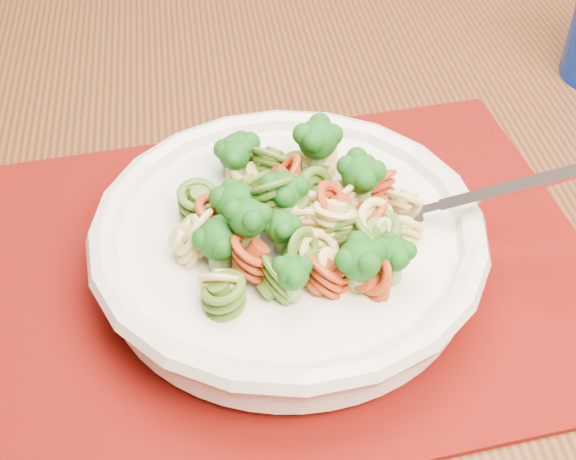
{
  "coord_description": "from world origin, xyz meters",
  "views": [
    {
      "loc": [
        -0.33,
        -0.11,
        1.1
      ],
      "look_at": [
        -0.3,
        0.27,
        0.74
      ],
      "focal_mm": 50.0,
      "sensor_mm": 36.0,
      "label": 1
    }
  ],
  "objects": [
    {
      "name": "pasta_bowl",
      "position": [
        -0.3,
        0.27,
        0.73
      ],
      "size": [
        0.26,
        0.26,
        0.05
      ],
      "color": "silver",
      "rests_on": "placemat"
    },
    {
      "name": "dining_table",
      "position": [
        -0.24,
        0.4,
        0.6
      ],
      "size": [
        1.42,
        0.96,
        0.7
      ],
      "rotation": [
        0.0,
        0.0,
        0.07
      ],
      "color": "#5A3619",
      "rests_on": "ground"
    },
    {
      "name": "pasta_broccoli_heap",
      "position": [
        -0.3,
        0.27,
        0.75
      ],
      "size": [
        0.22,
        0.22,
        0.06
      ],
      "primitive_type": null,
      "color": "#E4D270",
      "rests_on": "pasta_bowl"
    },
    {
      "name": "fork",
      "position": [
        -0.23,
        0.27,
        0.75
      ],
      "size": [
        0.18,
        0.04,
        0.08
      ],
      "primitive_type": null,
      "rotation": [
        0.0,
        -0.35,
        -0.07
      ],
      "color": "silver",
      "rests_on": "pasta_bowl"
    },
    {
      "name": "placemat",
      "position": [
        -0.3,
        0.27,
        0.7
      ],
      "size": [
        0.47,
        0.39,
        0.0
      ],
      "primitive_type": "cube",
      "rotation": [
        0.0,
        0.0,
        0.16
      ],
      "color": "#630F04",
      "rests_on": "dining_table"
    }
  ]
}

